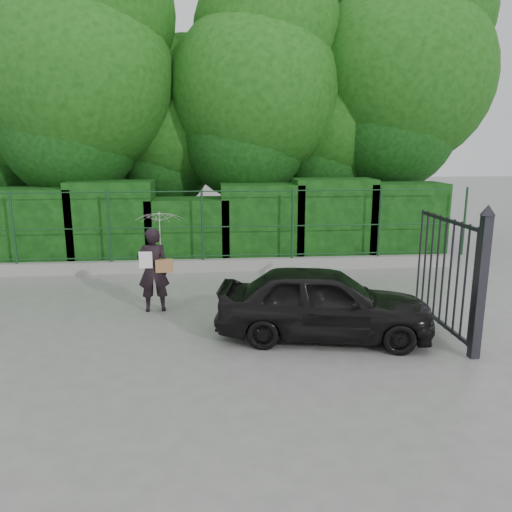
{
  "coord_description": "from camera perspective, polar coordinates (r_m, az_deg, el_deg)",
  "views": [
    {
      "loc": [
        0.63,
        -8.0,
        3.21
      ],
      "look_at": [
        1.47,
        1.3,
        1.1
      ],
      "focal_mm": 35.0,
      "sensor_mm": 36.0,
      "label": 1
    }
  ],
  "objects": [
    {
      "name": "woman",
      "position": [
        9.75,
        -11.21,
        1.03
      ],
      "size": [
        0.91,
        0.9,
        1.96
      ],
      "color": "black",
      "rests_on": "ground"
    },
    {
      "name": "gate",
      "position": [
        8.53,
        22.75,
        -2.0
      ],
      "size": [
        0.22,
        2.33,
        2.36
      ],
      "color": "black",
      "rests_on": "ground"
    },
    {
      "name": "car",
      "position": [
        8.47,
        7.75,
        -5.27
      ],
      "size": [
        3.79,
        2.09,
        1.22
      ],
      "primitive_type": "imported",
      "rotation": [
        0.0,
        0.0,
        1.38
      ],
      "color": "black",
      "rests_on": "ground"
    },
    {
      "name": "trees",
      "position": [
        15.81,
        -3.46,
        17.83
      ],
      "size": [
        17.1,
        6.15,
        8.08
      ],
      "color": "black",
      "rests_on": "ground"
    },
    {
      "name": "ground",
      "position": [
        8.65,
        -9.1,
        -9.24
      ],
      "size": [
        80.0,
        80.0,
        0.0
      ],
      "primitive_type": "plane",
      "color": "gray"
    },
    {
      "name": "hedge",
      "position": [
        13.68,
        -7.2,
        3.54
      ],
      "size": [
        14.2,
        1.2,
        2.27
      ],
      "color": "black",
      "rests_on": "ground"
    },
    {
      "name": "kerb",
      "position": [
        12.89,
        -7.82,
        -1.12
      ],
      "size": [
        14.0,
        0.25,
        0.3
      ],
      "primitive_type": "cube",
      "color": "#9E9E99",
      "rests_on": "ground"
    },
    {
      "name": "fence",
      "position": [
        12.67,
        -6.97,
        3.51
      ],
      "size": [
        14.13,
        0.06,
        1.8
      ],
      "color": "#173D20",
      "rests_on": "kerb"
    }
  ]
}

